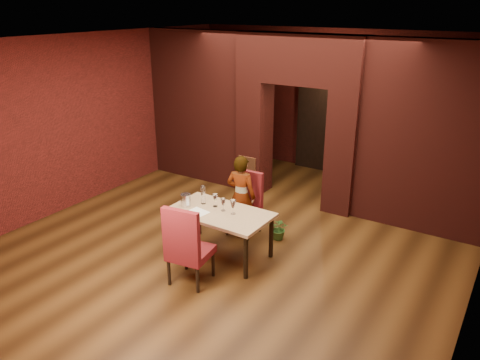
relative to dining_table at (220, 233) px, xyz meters
The scene contains 24 objects.
floor 0.72m from the dining_table, 90.42° to the left, with size 8.00×8.00×0.00m, color #4A2C12.
ceiling 2.90m from the dining_table, 90.42° to the left, with size 7.00×8.00×0.04m, color silver.
wall_back 4.78m from the dining_table, 90.06° to the left, with size 7.00×0.04×3.20m, color maroon.
wall_front 3.60m from the dining_table, 90.08° to the right, with size 7.00×0.04×3.20m, color maroon.
wall_left 3.77m from the dining_table, 169.93° to the left, with size 0.04×8.00×3.20m, color maroon.
pillar_left 2.90m from the dining_table, 110.00° to the left, with size 0.55×0.55×2.30m, color maroon.
pillar_right 2.90m from the dining_table, 70.18° to the left, with size 0.55×0.55×2.30m, color maroon.
lintel 3.54m from the dining_table, 90.10° to the left, with size 2.45×0.55×0.90m, color maroon.
wing_wall_left 3.74m from the dining_table, 132.07° to the left, with size 2.27×0.35×3.20m, color maroon.
wing_wall_right 3.74m from the dining_table, 48.04° to the left, with size 2.27×0.35×3.20m, color maroon.
vent_panel 2.52m from the dining_table, 112.30° to the left, with size 0.40×0.03×0.50m, color #A85931.
rear_door 4.63m from the dining_table, 95.07° to the left, with size 0.90×0.08×2.10m, color black.
rear_door_frame 4.59m from the dining_table, 95.11° to the left, with size 1.02×0.04×2.22m, color black.
dining_table is the anchor object (origin of this frame).
chair_far 0.82m from the dining_table, 95.42° to the left, with size 0.49×0.49×1.07m, color maroon.
chair_near 0.87m from the dining_table, 84.66° to the right, with size 0.54×0.54×1.19m, color maroon.
person_seated 0.83m from the dining_table, 97.44° to the left, with size 0.51×0.34×1.40m, color white.
wine_glass_a 0.52m from the dining_table, 144.93° to the left, with size 0.08×0.08×0.21m, color white, non-canonical shape.
wine_glass_b 0.47m from the dining_table, 70.17° to the left, with size 0.08×0.08×0.20m, color silver, non-canonical shape.
wine_glass_c 0.53m from the dining_table, 10.87° to the left, with size 0.09×0.09×0.23m, color white, non-canonical shape.
tasting_sheet 0.49m from the dining_table, 145.66° to the right, with size 0.31×0.22×0.00m, color white.
wine_bucket 0.74m from the dining_table, 169.22° to the right, with size 0.16×0.16×0.20m, color silver.
water_bottle 0.67m from the dining_table, 163.95° to the left, with size 0.07×0.07×0.31m, color white.
potted_plant 1.09m from the dining_table, 59.75° to the left, with size 0.35×0.30×0.39m, color #315B23.
Camera 1 is at (3.75, -5.91, 3.72)m, focal length 35.00 mm.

